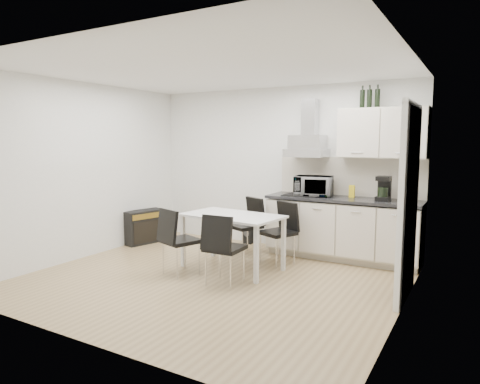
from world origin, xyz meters
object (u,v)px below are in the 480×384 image
object	(u,v)px
chair_far_right	(277,234)
chair_far_left	(245,227)
chair_near_left	(181,241)
guitar_amp	(144,227)
chair_near_right	(225,249)
floor_speaker	(248,235)
dining_table	(232,221)
kitchenette	(346,204)

from	to	relation	value
chair_far_right	chair_far_left	bearing A→B (deg)	7.96
chair_near_left	guitar_amp	distance (m)	1.95
chair_far_left	chair_near_right	size ratio (longest dim) A/B	1.00
chair_near_left	guitar_amp	bearing A→B (deg)	165.94
chair_far_left	chair_near_left	world-z (taller)	same
chair_far_right	chair_near_left	xyz separation A→B (m)	(-0.89, -1.06, 0.00)
chair_far_right	guitar_amp	distance (m)	2.52
chair_near_left	floor_speaker	size ratio (longest dim) A/B	3.13
dining_table	chair_near_right	world-z (taller)	chair_near_right
chair_far_right	chair_near_right	xyz separation A→B (m)	(-0.19, -1.11, 0.00)
kitchenette	chair_far_right	bearing A→B (deg)	-136.75
dining_table	chair_near_left	distance (m)	0.75
kitchenette	chair_far_right	world-z (taller)	kitchenette
dining_table	kitchenette	bearing A→B (deg)	51.72
chair_far_right	chair_near_right	distance (m)	1.12
kitchenette	chair_near_right	size ratio (longest dim) A/B	2.86
chair_far_left	guitar_amp	xyz separation A→B (m)	(-1.89, -0.17, -0.16)
kitchenette	guitar_amp	world-z (taller)	kitchenette
guitar_amp	chair_far_left	bearing A→B (deg)	19.54
chair_far_left	chair_far_right	distance (m)	0.65
kitchenette	dining_table	size ratio (longest dim) A/B	1.80
dining_table	chair_near_right	bearing A→B (deg)	-61.00
kitchenette	chair_near_left	bearing A→B (deg)	-132.87
chair_far_left	guitar_amp	distance (m)	1.90
chair_far_right	dining_table	bearing A→B (deg)	72.85
kitchenette	chair_near_right	xyz separation A→B (m)	(-0.95, -1.83, -0.39)
dining_table	chair_far_right	xyz separation A→B (m)	(0.44, 0.51, -0.22)
chair_near_right	dining_table	bearing A→B (deg)	110.69
dining_table	chair_near_right	xyz separation A→B (m)	(0.25, -0.60, -0.22)
kitchenette	chair_far_right	xyz separation A→B (m)	(-0.77, -0.72, -0.39)
kitchenette	chair_near_right	bearing A→B (deg)	-117.58
chair_far_right	guitar_amp	bearing A→B (deg)	23.62
kitchenette	floor_speaker	bearing A→B (deg)	174.49
chair_far_left	chair_far_right	bearing A→B (deg)	-170.63
kitchenette	chair_near_right	distance (m)	2.10
floor_speaker	kitchenette	bearing A→B (deg)	-3.56
chair_far_left	chair_near_left	size ratio (longest dim) A/B	1.00
guitar_amp	chair_near_right	bearing A→B (deg)	-11.22
chair_near_right	floor_speaker	distance (m)	2.15
dining_table	floor_speaker	xyz separation A→B (m)	(-0.51, 1.39, -0.52)
chair_far_right	guitar_amp	xyz separation A→B (m)	(-2.51, 0.01, -0.16)
chair_far_left	floor_speaker	size ratio (longest dim) A/B	3.13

